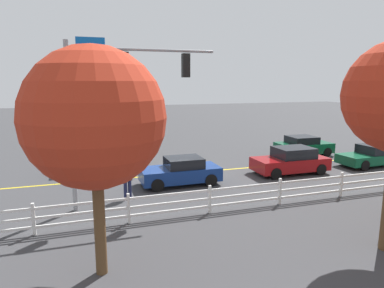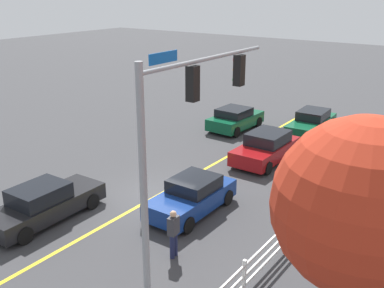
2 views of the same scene
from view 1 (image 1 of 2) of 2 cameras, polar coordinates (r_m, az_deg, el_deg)
ground_plane at (r=19.98m, az=-2.91°, el=-4.98°), size 120.00×120.00×0.00m
lane_center_stripe at (r=21.36m, az=7.51°, el=-4.05°), size 28.00×0.16×0.01m
signal_assembly at (r=14.49m, az=-12.77°, el=8.42°), size 6.11×0.38×6.94m
car_0 at (r=26.18m, az=17.89°, el=-0.30°), size 3.97×2.10×1.40m
car_1 at (r=24.73m, az=27.84°, el=-1.69°), size 4.71×2.01×1.33m
car_2 at (r=17.85m, az=-1.85°, el=-4.56°), size 4.07×1.85×1.41m
car_3 at (r=20.80m, az=16.00°, el=-2.69°), size 4.32×2.02×1.52m
car_4 at (r=21.26m, az=-14.99°, el=-2.49°), size 4.72×1.89×1.46m
pedestrian at (r=15.92m, az=-10.64°, el=-5.64°), size 0.43×0.31×1.69m
white_rail_fence at (r=15.50m, az=14.31°, el=-7.48°), size 26.10×0.10×1.15m
tree_0 at (r=9.21m, az=-15.81°, el=4.07°), size 3.70×3.70×6.17m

